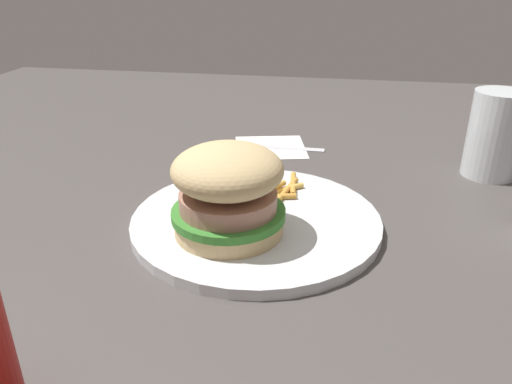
# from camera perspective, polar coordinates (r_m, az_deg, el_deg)

# --- Properties ---
(ground_plane) EXTENTS (1.60, 1.60, 0.00)m
(ground_plane) POSITION_cam_1_polar(r_m,az_deg,el_deg) (0.57, -1.21, -3.73)
(ground_plane) COLOR #47423F
(plate) EXTENTS (0.28, 0.28, 0.01)m
(plate) POSITION_cam_1_polar(r_m,az_deg,el_deg) (0.56, -0.00, -3.33)
(plate) COLOR silver
(plate) RESTS_ON ground_plane
(sandwich) EXTENTS (0.12, 0.12, 0.10)m
(sandwich) POSITION_cam_1_polar(r_m,az_deg,el_deg) (0.51, -3.24, 0.22)
(sandwich) COLOR tan
(sandwich) RESTS_ON plate
(fries_pile) EXTENTS (0.07, 0.10, 0.01)m
(fries_pile) POSITION_cam_1_polar(r_m,az_deg,el_deg) (0.61, 2.60, 0.23)
(fries_pile) COLOR #E5B251
(fries_pile) RESTS_ON plate
(napkin) EXTENTS (0.13, 0.13, 0.00)m
(napkin) POSITION_cam_1_polar(r_m,az_deg,el_deg) (0.80, 1.67, 5.19)
(napkin) COLOR white
(napkin) RESTS_ON ground_plane
(fork) EXTENTS (0.17, 0.02, 0.00)m
(fork) POSITION_cam_1_polar(r_m,az_deg,el_deg) (0.80, 1.56, 5.36)
(fork) COLOR silver
(fork) RESTS_ON napkin
(drink_glass) EXTENTS (0.07, 0.07, 0.12)m
(drink_glass) POSITION_cam_1_polar(r_m,az_deg,el_deg) (0.75, 25.67, 5.51)
(drink_glass) COLOR silver
(drink_glass) RESTS_ON ground_plane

